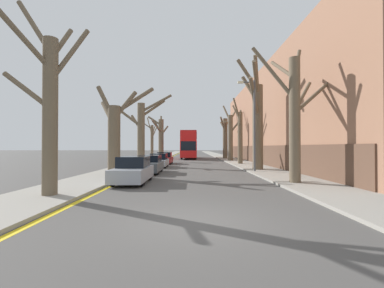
{
  "coord_description": "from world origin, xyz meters",
  "views": [
    {
      "loc": [
        -0.05,
        -6.84,
        2.0
      ],
      "look_at": [
        0.09,
        32.21,
        2.46
      ],
      "focal_mm": 24.0,
      "sensor_mm": 36.0,
      "label": 1
    }
  ],
  "objects_px": {
    "parked_car_3": "(164,158)",
    "street_tree_right_2": "(239,135)",
    "street_tree_right_4": "(224,136)",
    "street_tree_right_1": "(256,119)",
    "parked_car_0": "(132,170)",
    "parked_car_1": "(149,164)",
    "street_tree_left_2": "(141,130)",
    "lamp_post": "(252,121)",
    "street_tree_left_3": "(151,140)",
    "street_tree_right_3": "(230,135)",
    "street_tree_right_0": "(293,112)",
    "street_tree_left_0": "(48,104)",
    "parked_car_2": "(158,161)",
    "street_tree_left_4": "(160,136)",
    "double_decker_bus": "(188,144)"
  },
  "relations": [
    {
      "from": "street_tree_right_1",
      "to": "lamp_post",
      "type": "relative_size",
      "value": 1.31
    },
    {
      "from": "street_tree_left_4",
      "to": "street_tree_right_4",
      "type": "relative_size",
      "value": 0.92
    },
    {
      "from": "street_tree_right_1",
      "to": "parked_car_2",
      "type": "relative_size",
      "value": 2.34
    },
    {
      "from": "street_tree_right_4",
      "to": "parked_car_3",
      "type": "bearing_deg",
      "value": -125.48
    },
    {
      "from": "street_tree_left_2",
      "to": "street_tree_right_2",
      "type": "relative_size",
      "value": 1.05
    },
    {
      "from": "double_decker_bus",
      "to": "parked_car_1",
      "type": "height_order",
      "value": "double_decker_bus"
    },
    {
      "from": "street_tree_left_4",
      "to": "street_tree_right_3",
      "type": "relative_size",
      "value": 0.94
    },
    {
      "from": "street_tree_right_0",
      "to": "parked_car_3",
      "type": "relative_size",
      "value": 1.81
    },
    {
      "from": "street_tree_left_3",
      "to": "street_tree_right_3",
      "type": "height_order",
      "value": "street_tree_right_3"
    },
    {
      "from": "parked_car_0",
      "to": "parked_car_2",
      "type": "relative_size",
      "value": 1.01
    },
    {
      "from": "street_tree_right_1",
      "to": "street_tree_right_4",
      "type": "height_order",
      "value": "street_tree_right_1"
    },
    {
      "from": "lamp_post",
      "to": "street_tree_right_2",
      "type": "bearing_deg",
      "value": 85.93
    },
    {
      "from": "lamp_post",
      "to": "street_tree_right_0",
      "type": "bearing_deg",
      "value": -83.38
    },
    {
      "from": "parked_car_0",
      "to": "parked_car_1",
      "type": "bearing_deg",
      "value": 90.0
    },
    {
      "from": "street_tree_right_0",
      "to": "street_tree_left_0",
      "type": "bearing_deg",
      "value": -161.69
    },
    {
      "from": "parked_car_2",
      "to": "parked_car_1",
      "type": "bearing_deg",
      "value": -90.0
    },
    {
      "from": "street_tree_left_2",
      "to": "parked_car_1",
      "type": "height_order",
      "value": "street_tree_left_2"
    },
    {
      "from": "street_tree_left_2",
      "to": "street_tree_right_1",
      "type": "height_order",
      "value": "street_tree_right_1"
    },
    {
      "from": "parked_car_1",
      "to": "double_decker_bus",
      "type": "bearing_deg",
      "value": 83.65
    },
    {
      "from": "street_tree_right_0",
      "to": "lamp_post",
      "type": "xyz_separation_m",
      "value": [
        -0.73,
        6.28,
        0.17
      ]
    },
    {
      "from": "lamp_post",
      "to": "street_tree_right_1",
      "type": "bearing_deg",
      "value": 65.98
    },
    {
      "from": "street_tree_left_0",
      "to": "parked_car_3",
      "type": "height_order",
      "value": "street_tree_left_0"
    },
    {
      "from": "lamp_post",
      "to": "parked_car_1",
      "type": "bearing_deg",
      "value": -178.13
    },
    {
      "from": "parked_car_3",
      "to": "street_tree_right_2",
      "type": "bearing_deg",
      "value": -9.67
    },
    {
      "from": "street_tree_right_3",
      "to": "parked_car_2",
      "type": "bearing_deg",
      "value": -129.07
    },
    {
      "from": "street_tree_left_2",
      "to": "lamp_post",
      "type": "bearing_deg",
      "value": -36.14
    },
    {
      "from": "street_tree_right_3",
      "to": "street_tree_right_2",
      "type": "bearing_deg",
      "value": -90.05
    },
    {
      "from": "double_decker_bus",
      "to": "street_tree_right_0",
      "type": "bearing_deg",
      "value": -78.74
    },
    {
      "from": "street_tree_left_3",
      "to": "lamp_post",
      "type": "xyz_separation_m",
      "value": [
        10.49,
        -15.99,
        1.04
      ]
    },
    {
      "from": "street_tree_right_3",
      "to": "parked_car_3",
      "type": "relative_size",
      "value": 1.92
    },
    {
      "from": "street_tree_right_1",
      "to": "street_tree_left_0",
      "type": "bearing_deg",
      "value": -134.22
    },
    {
      "from": "street_tree_right_1",
      "to": "street_tree_right_2",
      "type": "relative_size",
      "value": 1.27
    },
    {
      "from": "street_tree_right_2",
      "to": "street_tree_right_4",
      "type": "relative_size",
      "value": 0.91
    },
    {
      "from": "parked_car_1",
      "to": "parked_car_2",
      "type": "xyz_separation_m",
      "value": [
        -0.0,
        5.63,
        -0.01
      ]
    },
    {
      "from": "street_tree_right_1",
      "to": "street_tree_left_4",
      "type": "bearing_deg",
      "value": 115.45
    },
    {
      "from": "lamp_post",
      "to": "double_decker_bus",
      "type": "bearing_deg",
      "value": 102.44
    },
    {
      "from": "street_tree_left_2",
      "to": "street_tree_left_3",
      "type": "height_order",
      "value": "street_tree_left_2"
    },
    {
      "from": "street_tree_left_2",
      "to": "street_tree_left_3",
      "type": "relative_size",
      "value": 1.24
    },
    {
      "from": "parked_car_3",
      "to": "lamp_post",
      "type": "xyz_separation_m",
      "value": [
        8.1,
        -10.6,
        3.42
      ]
    },
    {
      "from": "parked_car_3",
      "to": "lamp_post",
      "type": "bearing_deg",
      "value": -52.61
    },
    {
      "from": "street_tree_left_4",
      "to": "street_tree_right_1",
      "type": "xyz_separation_m",
      "value": [
        10.91,
        -22.92,
        0.51
      ]
    },
    {
      "from": "street_tree_right_3",
      "to": "parked_car_3",
      "type": "bearing_deg",
      "value": -147.65
    },
    {
      "from": "street_tree_right_1",
      "to": "street_tree_right_2",
      "type": "distance_m",
      "value": 7.74
    },
    {
      "from": "street_tree_left_2",
      "to": "street_tree_left_4",
      "type": "height_order",
      "value": "street_tree_left_2"
    },
    {
      "from": "street_tree_left_3",
      "to": "street_tree_right_3",
      "type": "relative_size",
      "value": 0.79
    },
    {
      "from": "street_tree_left_2",
      "to": "parked_car_1",
      "type": "relative_size",
      "value": 1.82
    },
    {
      "from": "street_tree_left_2",
      "to": "parked_car_0",
      "type": "xyz_separation_m",
      "value": [
        2.12,
        -13.23,
        -3.13
      ]
    },
    {
      "from": "street_tree_left_3",
      "to": "street_tree_right_4",
      "type": "xyz_separation_m",
      "value": [
        11.3,
        7.11,
        0.84
      ]
    },
    {
      "from": "double_decker_bus",
      "to": "street_tree_left_0",
      "type": "bearing_deg",
      "value": -98.47
    },
    {
      "from": "parked_car_1",
      "to": "lamp_post",
      "type": "distance_m",
      "value": 8.8
    }
  ]
}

